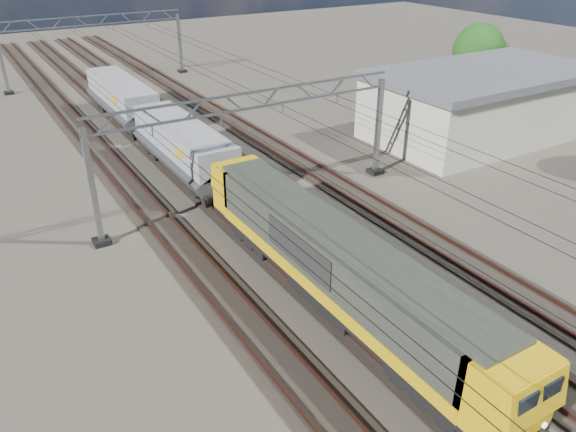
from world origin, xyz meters
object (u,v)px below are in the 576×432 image
catenary_gantry_mid (254,145)px  hopper_wagon_lead (183,145)px  hopper_wagon_mid (122,97)px  locomotive (336,263)px  tree_far (482,51)px  catenary_gantry_far (96,46)px  industrial_shed (482,103)px

catenary_gantry_mid → hopper_wagon_lead: catenary_gantry_mid is taller
catenary_gantry_mid → hopper_wagon_mid: bearing=95.5°
catenary_gantry_mid → locomotive: 11.52m
hopper_wagon_mid → tree_far: 34.18m
catenary_gantry_mid → hopper_wagon_mid: 20.82m
catenary_gantry_mid → catenary_gantry_far: bearing=90.0°
hopper_wagon_mid → tree_far: size_ratio=1.77×
catenary_gantry_mid → locomotive: bearing=-100.1°
hopper_wagon_mid → industrial_shed: (24.00, -18.66, 0.49)m
catenary_gantry_far → tree_far: 40.08m
industrial_shed → tree_far: (8.32, 7.79, 1.94)m
catenary_gantry_far → industrial_shed: catenary_gantry_far is taller
hopper_wagon_lead → catenary_gantry_far: bearing=86.1°
hopper_wagon_mid → tree_far: bearing=-18.6°
catenary_gantry_far → hopper_wagon_lead: bearing=-93.9°
locomotive → hopper_wagon_mid: 31.90m
locomotive → tree_far: (32.32, 21.03, 2.34)m
locomotive → hopper_wagon_lead: 17.70m
locomotive → hopper_wagon_mid: bearing=90.0°
locomotive → industrial_shed: 27.41m
catenary_gantry_far → hopper_wagon_lead: 29.66m
tree_far → locomotive: bearing=-147.0°
catenary_gantry_far → locomotive: bearing=-92.4°
hopper_wagon_lead → industrial_shed: size_ratio=0.70×
catenary_gantry_far → catenary_gantry_mid: bearing=-90.0°
hopper_wagon_lead → hopper_wagon_mid: bearing=90.0°
catenary_gantry_far → industrial_shed: 40.51m
catenary_gantry_mid → industrial_shed: catenary_gantry_mid is taller
industrial_shed → locomotive: bearing=-151.1°
catenary_gantry_far → industrial_shed: bearing=-57.1°
hopper_wagon_lead → tree_far: (32.32, 3.33, 2.43)m
locomotive → industrial_shed: (24.00, 13.24, 0.40)m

